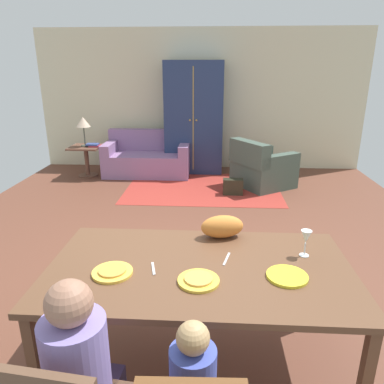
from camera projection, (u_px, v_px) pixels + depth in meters
ground_plane at (189, 238)px, 4.43m from camera, size 6.45×6.76×0.02m
back_wall at (200, 100)px, 7.23m from camera, size 6.45×0.10×2.70m
dining_table at (200, 275)px, 2.34m from camera, size 1.94×1.07×0.76m
plate_near_man at (112, 272)px, 2.23m from camera, size 0.25×0.25×0.02m
pizza_near_man at (112, 270)px, 2.23m from camera, size 0.17×0.17×0.01m
plate_near_child at (198, 281)px, 2.14m from camera, size 0.25×0.25×0.02m
pizza_near_child at (198, 278)px, 2.14m from camera, size 0.17×0.17×0.01m
plate_near_woman at (287, 276)px, 2.19m from camera, size 0.25×0.25×0.02m
wine_glass at (306, 238)px, 2.40m from camera, size 0.07×0.07×0.19m
fork at (153, 268)px, 2.28m from camera, size 0.05×0.15×0.01m
knife at (227, 259)px, 2.40m from camera, size 0.06×0.17×0.01m
cat at (222, 227)px, 2.69m from camera, size 0.35×0.22×0.17m
area_rug at (203, 188)px, 6.25m from camera, size 2.60×1.80×0.01m
couch at (148, 158)px, 7.03m from camera, size 1.62×0.86×0.82m
armchair at (261, 168)px, 6.25m from camera, size 1.19×1.18×0.82m
armoire at (194, 118)px, 6.96m from camera, size 1.10×0.59×2.10m
side_table at (86, 157)px, 6.82m from camera, size 0.56×0.56×0.58m
table_lamp at (83, 123)px, 6.62m from camera, size 0.26×0.26×0.54m
book_lower at (96, 146)px, 6.71m from camera, size 0.22×0.16×0.03m
book_upper at (93, 144)px, 6.71m from camera, size 0.22×0.16×0.03m
handbag at (233, 187)px, 5.90m from camera, size 0.32×0.16×0.26m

